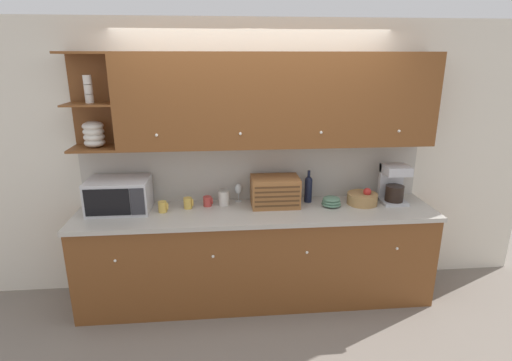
{
  "coord_description": "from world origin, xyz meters",
  "views": [
    {
      "loc": [
        -0.32,
        -3.74,
        2.26
      ],
      "look_at": [
        0.0,
        -0.23,
        1.17
      ],
      "focal_mm": 28.0,
      "sensor_mm": 36.0,
      "label": 1
    }
  ],
  "objects": [
    {
      "name": "bread_box",
      "position": [
        0.18,
        -0.21,
        1.05
      ],
      "size": [
        0.45,
        0.3,
        0.28
      ],
      "color": "#996033",
      "rests_on": "counter_unit"
    },
    {
      "name": "wine_glass",
      "position": [
        -0.16,
        -0.08,
        1.03
      ],
      "size": [
        0.07,
        0.07,
        0.18
      ],
      "color": "silver",
      "rests_on": "counter_unit"
    },
    {
      "name": "mug_patterned_third",
      "position": [
        -0.63,
        -0.22,
        0.96
      ],
      "size": [
        0.09,
        0.08,
        0.1
      ],
      "color": "gold",
      "rests_on": "counter_unit"
    },
    {
      "name": "fruit_basket",
      "position": [
        1.02,
        -0.26,
        0.97
      ],
      "size": [
        0.28,
        0.28,
        0.17
      ],
      "color": "#A87F4C",
      "rests_on": "counter_unit"
    },
    {
      "name": "storage_canister",
      "position": [
        -0.3,
        -0.16,
        0.99
      ],
      "size": [
        0.11,
        0.11,
        0.15
      ],
      "color": "silver",
      "rests_on": "counter_unit"
    },
    {
      "name": "wall_back",
      "position": [
        0.0,
        0.03,
        1.3
      ],
      "size": [
        5.67,
        0.06,
        2.6
      ],
      "color": "silver",
      "rests_on": "ground_plane"
    },
    {
      "name": "mug",
      "position": [
        -0.85,
        -0.29,
        0.96
      ],
      "size": [
        0.09,
        0.08,
        0.1
      ],
      "color": "gold",
      "rests_on": "counter_unit"
    },
    {
      "name": "mug_blue_second",
      "position": [
        -0.45,
        -0.17,
        0.96
      ],
      "size": [
        0.09,
        0.08,
        0.09
      ],
      "color": "#B73D38",
      "rests_on": "counter_unit"
    },
    {
      "name": "coffee_maker",
      "position": [
        1.32,
        -0.24,
        1.1
      ],
      "size": [
        0.23,
        0.23,
        0.37
      ],
      "color": "#B7B7BC",
      "rests_on": "counter_unit"
    },
    {
      "name": "wine_bottle",
      "position": [
        0.51,
        -0.15,
        1.05
      ],
      "size": [
        0.07,
        0.07,
        0.32
      ],
      "color": "black",
      "rests_on": "counter_unit"
    },
    {
      "name": "bowl_stack_on_counter",
      "position": [
        0.71,
        -0.29,
        0.96
      ],
      "size": [
        0.18,
        0.18,
        0.09
      ],
      "color": "slate",
      "rests_on": "counter_unit"
    },
    {
      "name": "upper_cabinets",
      "position": [
        0.16,
        -0.16,
        1.89
      ],
      "size": [
        3.27,
        0.34,
        0.83
      ],
      "color": "brown",
      "rests_on": "backsplash_panel"
    },
    {
      "name": "microwave",
      "position": [
        -1.25,
        -0.23,
        1.06
      ],
      "size": [
        0.55,
        0.38,
        0.3
      ],
      "color": "silver",
      "rests_on": "counter_unit"
    },
    {
      "name": "counter_unit",
      "position": [
        0.0,
        -0.32,
        0.46
      ],
      "size": [
        3.29,
        0.67,
        0.91
      ],
      "color": "brown",
      "rests_on": "ground_plane"
    },
    {
      "name": "backsplash_panel",
      "position": [
        0.0,
        -0.01,
        1.2
      ],
      "size": [
        3.27,
        0.01,
        0.57
      ],
      "color": "#B7B2A8",
      "rests_on": "counter_unit"
    },
    {
      "name": "ground_plane",
      "position": [
        0.0,
        0.0,
        0.0
      ],
      "size": [
        24.0,
        24.0,
        0.0
      ],
      "primitive_type": "plane",
      "color": "slate"
    }
  ]
}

